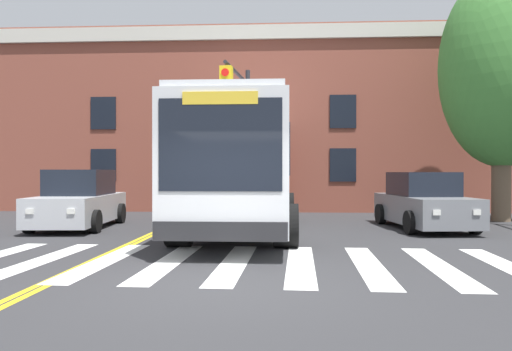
{
  "coord_description": "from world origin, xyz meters",
  "views": [
    {
      "loc": [
        0.95,
        -7.43,
        1.71
      ],
      "look_at": [
        0.15,
        6.36,
        1.62
      ],
      "focal_mm": 35.0,
      "sensor_mm": 36.0,
      "label": 1
    }
  ],
  "objects": [
    {
      "name": "car_grey_far_lane",
      "position": [
        5.14,
        7.92,
        0.78
      ],
      "size": [
        2.36,
        4.62,
        1.71
      ],
      "color": "slate",
      "rests_on": "ground"
    },
    {
      "name": "ground_plane",
      "position": [
        0.0,
        0.0,
        0.0
      ],
      "size": [
        120.0,
        120.0,
        0.0
      ],
      "primitive_type": "plane",
      "color": "#303033"
    },
    {
      "name": "building_facade",
      "position": [
        -1.75,
        18.65,
        4.02
      ],
      "size": [
        38.49,
        10.07,
        8.03
      ],
      "color": "brown",
      "rests_on": "ground"
    },
    {
      "name": "lane_line_yellow_outer",
      "position": [
        -2.62,
        15.88,
        0.0
      ],
      "size": [
        0.12,
        36.0,
        0.01
      ],
      "primitive_type": "cube",
      "color": "gold",
      "rests_on": "ground"
    },
    {
      "name": "crosswalk",
      "position": [
        -0.0,
        1.88,
        0.0
      ],
      "size": [
        13.09,
        4.51,
        0.01
      ],
      "color": "white",
      "rests_on": "ground"
    },
    {
      "name": "street_tree_curbside_large",
      "position": [
        8.46,
        10.34,
        5.31
      ],
      "size": [
        5.44,
        5.27,
        8.8
      ],
      "color": "brown",
      "rests_on": "ground"
    },
    {
      "name": "city_bus",
      "position": [
        -0.25,
        7.33,
        1.91
      ],
      "size": [
        3.01,
        11.29,
        3.48
      ],
      "color": "white",
      "rests_on": "ground"
    },
    {
      "name": "lane_line_yellow_inner",
      "position": [
        -2.78,
        15.88,
        0.0
      ],
      "size": [
        0.12,
        36.0,
        0.01
      ],
      "primitive_type": "cube",
      "color": "gold",
      "rests_on": "ground"
    },
    {
      "name": "traffic_light_overhead",
      "position": [
        -0.51,
        8.56,
        3.54
      ],
      "size": [
        0.62,
        3.67,
        5.29
      ],
      "color": "#28282D",
      "rests_on": "ground"
    },
    {
      "name": "car_silver_near_lane",
      "position": [
        -5.36,
        7.55,
        0.81
      ],
      "size": [
        2.3,
        4.59,
        1.78
      ],
      "color": "#B7BABF",
      "rests_on": "ground"
    }
  ]
}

